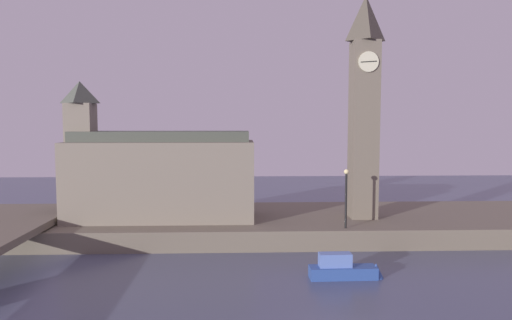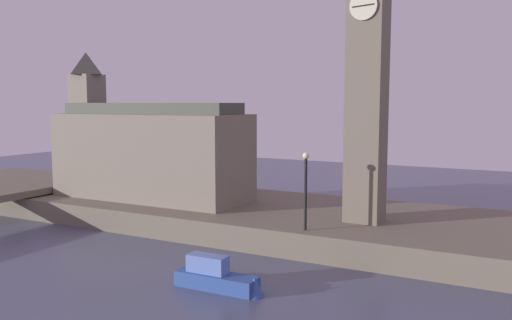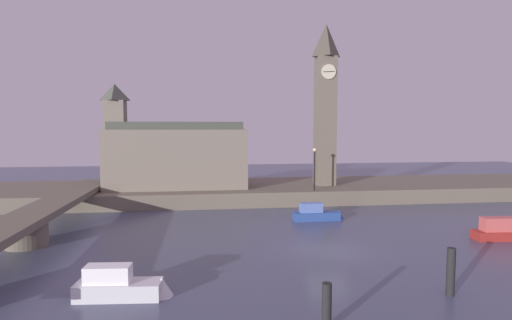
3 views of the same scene
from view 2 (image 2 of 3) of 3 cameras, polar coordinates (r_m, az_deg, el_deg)
far_embankment at (r=35.25m, az=3.68°, el=-6.43°), size 70.00×12.00×1.50m
clock_tower at (r=31.38m, az=11.97°, el=9.88°), size 2.26×2.30×17.49m
parliament_hall at (r=39.59m, az=-11.77°, el=1.07°), size 14.59×5.53×10.82m
streetlamp at (r=28.79m, az=5.39°, el=-2.44°), size 0.36×0.36×4.29m
boat_tour_blue at (r=24.54m, az=-3.76°, el=-12.65°), size 4.47×1.19×1.62m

